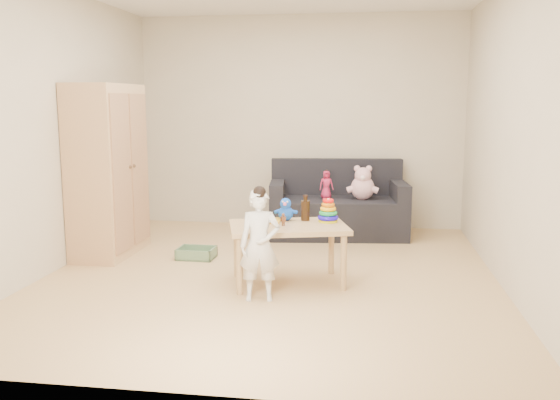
% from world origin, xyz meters
% --- Properties ---
extents(room, '(4.50, 4.50, 4.50)m').
position_xyz_m(room, '(0.00, 0.00, 1.30)').
color(room, tan).
rests_on(room, ground).
extents(wardrobe, '(0.48, 0.96, 1.73)m').
position_xyz_m(wardrobe, '(-1.75, 0.52, 0.86)').
color(wardrobe, tan).
rests_on(wardrobe, ground).
extents(sofa, '(1.65, 0.95, 0.44)m').
position_xyz_m(sofa, '(0.52, 1.70, 0.22)').
color(sofa, black).
rests_on(sofa, ground).
extents(play_table, '(1.11, 0.86, 0.52)m').
position_xyz_m(play_table, '(0.19, -0.22, 0.26)').
color(play_table, tan).
rests_on(play_table, ground).
extents(storage_bin, '(0.37, 0.28, 0.11)m').
position_xyz_m(storage_bin, '(-0.83, 0.47, 0.05)').
color(storage_bin, '#5F805D').
rests_on(storage_bin, ground).
extents(toddler, '(0.35, 0.26, 0.86)m').
position_xyz_m(toddler, '(0.03, -0.68, 0.43)').
color(toddler, silver).
rests_on(toddler, ground).
extents(pink_bear, '(0.29, 0.25, 0.33)m').
position_xyz_m(pink_bear, '(0.80, 1.68, 0.61)').
color(pink_bear, '#ECAEB9').
rests_on(pink_bear, sofa).
extents(doll, '(0.19, 0.15, 0.32)m').
position_xyz_m(doll, '(0.38, 1.66, 0.60)').
color(doll, '#C72551').
rests_on(doll, sofa).
extents(ring_stacker, '(0.18, 0.18, 0.21)m').
position_xyz_m(ring_stacker, '(0.52, -0.05, 0.60)').
color(ring_stacker, '#C6BB0A').
rests_on(ring_stacker, play_table).
extents(brown_bottle, '(0.08, 0.08, 0.23)m').
position_xyz_m(brown_bottle, '(0.31, -0.02, 0.61)').
color(brown_bottle, black).
rests_on(brown_bottle, play_table).
extents(blue_plush, '(0.21, 0.20, 0.20)m').
position_xyz_m(blue_plush, '(0.14, -0.04, 0.62)').
color(blue_plush, blue).
rests_on(blue_plush, play_table).
extents(wooden_figure, '(0.05, 0.05, 0.11)m').
position_xyz_m(wooden_figure, '(0.15, -0.26, 0.57)').
color(wooden_figure, brown).
rests_on(wooden_figure, play_table).
extents(yellow_book, '(0.23, 0.23, 0.02)m').
position_xyz_m(yellow_book, '(-0.00, -0.11, 0.53)').
color(yellow_book, '#FFAF1A').
rests_on(yellow_book, play_table).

